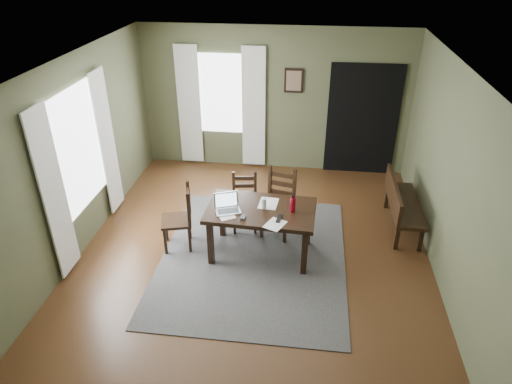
# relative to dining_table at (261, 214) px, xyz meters

# --- Properties ---
(ground) EXTENTS (5.00, 6.00, 0.01)m
(ground) POSITION_rel_dining_table_xyz_m (-0.10, -0.10, -0.67)
(ground) COLOR #492C16
(room_shell) EXTENTS (5.02, 6.02, 2.71)m
(room_shell) POSITION_rel_dining_table_xyz_m (-0.10, -0.10, 1.14)
(room_shell) COLOR #4D5236
(room_shell) RESTS_ON ground
(rug) EXTENTS (2.60, 3.20, 0.01)m
(rug) POSITION_rel_dining_table_xyz_m (-0.10, -0.10, -0.66)
(rug) COLOR #434343
(rug) RESTS_ON ground
(dining_table) EXTENTS (1.53, 0.96, 0.75)m
(dining_table) POSITION_rel_dining_table_xyz_m (0.00, 0.00, 0.00)
(dining_table) COLOR black
(dining_table) RESTS_ON rug
(chair_end) EXTENTS (0.52, 0.52, 0.98)m
(chair_end) POSITION_rel_dining_table_xyz_m (-1.18, 0.03, -0.18)
(chair_end) COLOR black
(chair_end) RESTS_ON rug
(chair_back_left) EXTENTS (0.44, 0.45, 0.89)m
(chair_back_left) POSITION_rel_dining_table_xyz_m (-0.33, 0.67, -0.22)
(chair_back_left) COLOR black
(chair_back_left) RESTS_ON rug
(chair_back_right) EXTENTS (0.54, 0.55, 1.03)m
(chair_back_right) POSITION_rel_dining_table_xyz_m (0.20, 0.60, -0.16)
(chair_back_right) COLOR black
(chair_back_right) RESTS_ON rug
(bench) EXTENTS (0.44, 1.38, 0.78)m
(bench) POSITION_rel_dining_table_xyz_m (2.05, 0.95, -0.20)
(bench) COLOR black
(bench) RESTS_ON ground
(laptop) EXTENTS (0.41, 0.37, 0.23)m
(laptop) POSITION_rel_dining_table_xyz_m (-0.46, -0.08, 0.15)
(laptop) COLOR #B7B7BC
(laptop) RESTS_ON dining_table
(computer_mouse) EXTENTS (0.07, 0.10, 0.03)m
(computer_mouse) POSITION_rel_dining_table_xyz_m (-0.21, -0.28, 0.11)
(computer_mouse) COLOR #3F3F42
(computer_mouse) RESTS_ON dining_table
(tv_remote) EXTENTS (0.07, 0.20, 0.02)m
(tv_remote) POSITION_rel_dining_table_xyz_m (0.27, -0.23, 0.10)
(tv_remote) COLOR black
(tv_remote) RESTS_ON dining_table
(drinking_glass) EXTENTS (0.08, 0.08, 0.15)m
(drinking_glass) POSITION_rel_dining_table_xyz_m (0.04, 0.02, 0.17)
(drinking_glass) COLOR silver
(drinking_glass) RESTS_ON dining_table
(water_bottle) EXTENTS (0.08, 0.08, 0.26)m
(water_bottle) POSITION_rel_dining_table_xyz_m (0.43, -0.02, 0.21)
(water_bottle) COLOR #B20D24
(water_bottle) RESTS_ON dining_table
(paper_a) EXTENTS (0.31, 0.34, 0.00)m
(paper_a) POSITION_rel_dining_table_xyz_m (-0.46, -0.21, 0.09)
(paper_a) COLOR white
(paper_a) RESTS_ON dining_table
(paper_b) EXTENTS (0.32, 0.35, 0.00)m
(paper_b) POSITION_rel_dining_table_xyz_m (0.22, -0.37, 0.09)
(paper_b) COLOR white
(paper_b) RESTS_ON dining_table
(paper_c) EXTENTS (0.28, 0.35, 0.00)m
(paper_c) POSITION_rel_dining_table_xyz_m (0.08, 0.15, 0.09)
(paper_c) COLOR white
(paper_c) RESTS_ON dining_table
(window_left) EXTENTS (0.01, 1.30, 1.70)m
(window_left) POSITION_rel_dining_table_xyz_m (-2.57, 0.10, 0.79)
(window_left) COLOR white
(window_left) RESTS_ON ground
(window_back) EXTENTS (1.00, 0.01, 1.50)m
(window_back) POSITION_rel_dining_table_xyz_m (-1.10, 2.87, 0.79)
(window_back) COLOR white
(window_back) RESTS_ON ground
(curtain_left_near) EXTENTS (0.03, 0.48, 2.30)m
(curtain_left_near) POSITION_rel_dining_table_xyz_m (-2.54, -0.72, 0.54)
(curtain_left_near) COLOR silver
(curtain_left_near) RESTS_ON ground
(curtain_left_far) EXTENTS (0.03, 0.48, 2.30)m
(curtain_left_far) POSITION_rel_dining_table_xyz_m (-2.54, 0.92, 0.54)
(curtain_left_far) COLOR silver
(curtain_left_far) RESTS_ON ground
(curtain_back_left) EXTENTS (0.44, 0.03, 2.30)m
(curtain_back_left) POSITION_rel_dining_table_xyz_m (-1.72, 2.84, 0.54)
(curtain_back_left) COLOR silver
(curtain_back_left) RESTS_ON ground
(curtain_back_right) EXTENTS (0.44, 0.03, 2.30)m
(curtain_back_right) POSITION_rel_dining_table_xyz_m (-0.48, 2.84, 0.54)
(curtain_back_right) COLOR silver
(curtain_back_right) RESTS_ON ground
(framed_picture) EXTENTS (0.34, 0.03, 0.44)m
(framed_picture) POSITION_rel_dining_table_xyz_m (0.25, 2.87, 1.09)
(framed_picture) COLOR black
(framed_picture) RESTS_ON ground
(doorway_back) EXTENTS (1.30, 0.03, 2.10)m
(doorway_back) POSITION_rel_dining_table_xyz_m (1.55, 2.87, 0.39)
(doorway_back) COLOR black
(doorway_back) RESTS_ON ground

